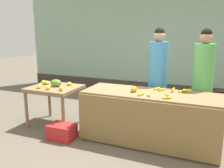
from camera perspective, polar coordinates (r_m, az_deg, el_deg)
ground_plane at (r=4.25m, az=3.14°, el=-12.60°), size 24.00×24.00×0.00m
market_wall_back at (r=6.83m, az=12.23°, el=11.69°), size 8.76×0.23×3.54m
fruit_stall_counter at (r=3.96m, az=9.02°, el=-8.04°), size 2.19×0.80×0.84m
side_table_wooden at (r=4.68m, az=-13.69°, el=-1.85°), size 0.93×0.80×0.77m
banana_bunch_pile at (r=3.82m, az=12.67°, el=-1.91°), size 0.75×0.62×0.07m
orange_pile at (r=3.87m, az=5.31°, el=-1.27°), size 0.12×0.20×0.09m
mango_papaya_pile at (r=4.64m, az=-14.16°, el=0.02°), size 0.75×0.56×0.14m
vendor_woman_blue_shirt at (r=4.44m, az=10.99°, el=1.23°), size 0.34×0.34×1.88m
vendor_woman_green_shirt at (r=4.33m, az=21.06°, el=0.19°), size 0.34×0.34×1.86m
produce_crate at (r=4.20m, az=-12.05°, el=-11.24°), size 0.45×0.33×0.26m
produce_sack at (r=5.10m, az=-1.62°, el=-5.39°), size 0.46×0.47×0.47m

